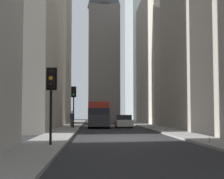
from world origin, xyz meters
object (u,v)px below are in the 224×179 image
object	(u,v)px
traffic_light_midblock	(74,97)
delivery_truck	(98,114)
sedan_white	(124,122)
pedestrian	(72,118)
discarded_bottle	(209,140)
traffic_light_foreground	(51,88)

from	to	relation	value
traffic_light_midblock	delivery_truck	bearing A→B (deg)	-36.27
sedan_white	traffic_light_midblock	distance (m)	6.94
traffic_light_midblock	pedestrian	size ratio (longest dim) A/B	2.43
traffic_light_midblock	discarded_bottle	world-z (taller)	traffic_light_midblock
discarded_bottle	traffic_light_foreground	bearing A→B (deg)	96.33
sedan_white	traffic_light_midblock	size ratio (longest dim) A/B	1.03
delivery_truck	traffic_light_foreground	distance (m)	22.21
sedan_white	traffic_light_foreground	size ratio (longest dim) A/B	1.16
discarded_bottle	sedan_white	bearing A→B (deg)	6.84
pedestrian	traffic_light_foreground	bearing A→B (deg)	-179.60
pedestrian	discarded_bottle	bearing A→B (deg)	-156.88
traffic_light_foreground	traffic_light_midblock	bearing A→B (deg)	-0.24
sedan_white	traffic_light_midblock	xyz separation A→B (m)	(-3.59, 5.37, 2.54)
sedan_white	pedestrian	bearing A→B (deg)	111.29
traffic_light_foreground	pedestrian	size ratio (longest dim) A/B	2.16
delivery_truck	traffic_light_midblock	distance (m)	4.68
sedan_white	pedestrian	world-z (taller)	pedestrian
traffic_light_foreground	traffic_light_midblock	xyz separation A→B (m)	(18.51, -0.08, 0.34)
traffic_light_foreground	delivery_truck	bearing A→B (deg)	-6.85
traffic_light_foreground	discarded_bottle	xyz separation A→B (m)	(0.89, -7.99, -2.61)
sedan_white	discarded_bottle	size ratio (longest dim) A/B	15.93
traffic_light_foreground	discarded_bottle	world-z (taller)	traffic_light_foreground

